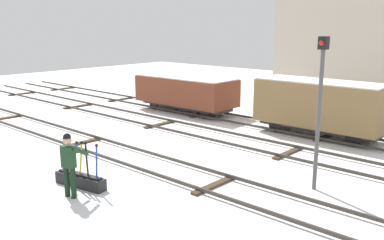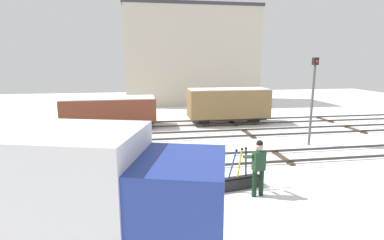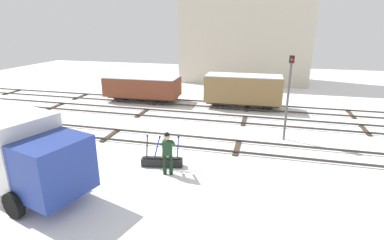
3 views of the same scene
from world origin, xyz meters
TOP-DOWN VIEW (x-y plane):
  - ground_plane at (0.00, 0.00)m, footprint 60.00×60.00m
  - track_main_line at (0.00, 0.00)m, footprint 44.00×1.94m
  - track_siding_near at (0.00, 4.41)m, footprint 44.00×1.94m
  - track_siding_far at (0.00, 7.63)m, footprint 44.00×1.94m
  - switch_lever_frame at (0.52, -2.74)m, footprint 1.84×0.69m
  - rail_worker at (1.00, -3.36)m, footprint 0.63×0.73m
  - delivery_truck at (-3.90, -5.84)m, footprint 6.07×3.66m
  - signal_post at (5.86, 1.80)m, footprint 0.24×0.32m
  - apartment_building at (2.25, 18.80)m, footprint 13.25×5.96m
  - freight_car_near_switch at (3.14, 7.63)m, footprint 5.52×2.03m
  - freight_car_back_track at (-4.79, 7.63)m, footprint 5.89×2.39m

SIDE VIEW (x-z plane):
  - ground_plane at x=0.00m, z-range 0.00..0.00m
  - track_main_line at x=0.00m, z-range 0.02..0.20m
  - track_siding_near at x=0.00m, z-range 0.02..0.20m
  - track_siding_far at x=0.00m, z-range 0.02..0.20m
  - switch_lever_frame at x=0.52m, z-range -0.47..0.98m
  - rail_worker at x=1.00m, z-range 0.14..2.01m
  - freight_car_back_track at x=-4.79m, z-range 0.18..2.18m
  - freight_car_near_switch at x=3.14m, z-range 0.18..2.63m
  - delivery_truck at x=-3.90m, z-range 0.17..3.13m
  - signal_post at x=5.86m, z-range 0.45..4.93m
  - apartment_building at x=2.25m, z-range 0.01..9.65m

